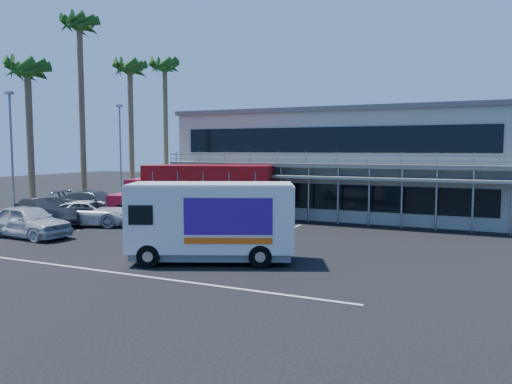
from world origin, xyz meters
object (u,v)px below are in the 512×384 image
at_px(white_van, 211,220).
at_px(parked_car_a, 28,221).
at_px(red_truck, 198,190).
at_px(parked_car_b, 46,212).

bearing_deg(white_van, parked_car_a, 151.55).
height_order(red_truck, parked_car_b, red_truck).
xyz_separation_m(red_truck, parked_car_b, (-7.05, -5.90, -1.12)).
relative_size(red_truck, white_van, 1.56).
xyz_separation_m(red_truck, white_van, (6.77, -10.03, -0.25)).
relative_size(red_truck, parked_car_a, 2.17).
bearing_deg(red_truck, white_van, -70.95).
distance_m(white_van, parked_car_a, 11.63).
distance_m(red_truck, parked_car_b, 9.26).
xyz_separation_m(parked_car_a, parked_car_b, (-2.26, 3.20, -0.01)).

